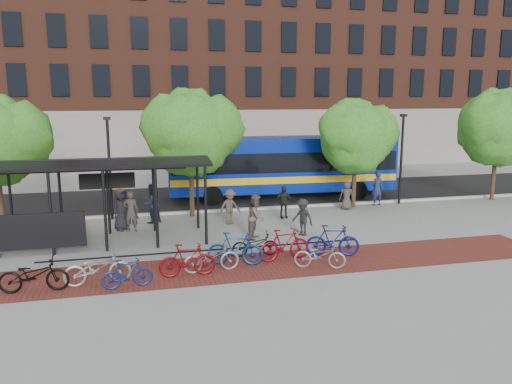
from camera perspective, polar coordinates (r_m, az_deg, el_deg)
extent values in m
plane|color=#9E9E99|center=(23.43, 0.97, -4.21)|extent=(160.00, 160.00, 0.00)
cube|color=black|center=(31.03, -2.77, -0.46)|extent=(160.00, 8.00, 0.01)
cube|color=#B7B7B2|center=(27.19, -1.16, -1.96)|extent=(160.00, 0.25, 0.12)
cube|color=maroon|center=(18.33, -1.14, -8.54)|extent=(24.00, 3.00, 0.01)
cube|color=black|center=(18.95, -5.62, -7.94)|extent=(12.00, 0.05, 0.95)
cube|color=brown|center=(50.56, 4.65, 15.26)|extent=(55.00, 14.00, 20.00)
cube|color=#7A664C|center=(63.35, -24.13, 18.04)|extent=(22.00, 22.00, 30.00)
cylinder|color=black|center=(23.75, -26.22, -1.05)|extent=(0.12, 0.12, 3.30)
cylinder|color=black|center=(20.77, -22.39, -2.32)|extent=(0.12, 0.12, 3.30)
cylinder|color=black|center=(23.39, -21.44, -0.85)|extent=(0.12, 0.12, 3.30)
cylinder|color=black|center=(20.56, -16.88, -2.09)|extent=(0.12, 0.12, 3.30)
cylinder|color=black|center=(23.19, -16.54, -0.63)|extent=(0.12, 0.12, 3.30)
cylinder|color=black|center=(20.53, -11.30, -1.85)|extent=(0.12, 0.12, 3.30)
cylinder|color=black|center=(23.17, -11.61, -0.41)|extent=(0.12, 0.12, 3.30)
cylinder|color=black|center=(20.70, -5.77, -1.58)|extent=(0.12, 0.12, 3.30)
cylinder|color=black|center=(23.32, -6.69, -0.19)|extent=(0.12, 0.12, 3.30)
cube|color=black|center=(21.05, -24.98, -4.17)|extent=(4.50, 0.08, 1.40)
cube|color=black|center=(20.97, -19.79, 2.98)|extent=(10.60, 1.65, 0.29)
cube|color=black|center=(22.35, -19.43, 3.46)|extent=(10.60, 1.65, 0.29)
cube|color=black|center=(23.09, -19.20, 2.69)|extent=(9.00, 0.10, 0.40)
cube|color=black|center=(23.16, -16.63, 1.23)|extent=(2.40, 0.12, 0.70)
cube|color=#FF7200|center=(23.24, -16.62, 1.27)|extent=(2.20, 0.02, 0.55)
cylinder|color=#382619|center=(26.40, -27.14, -1.05)|extent=(0.24, 0.24, 2.38)
sphere|color=#247E21|center=(25.98, -25.48, 5.82)|extent=(3.20, 3.20, 3.20)
cylinder|color=#382619|center=(25.79, -7.35, -0.03)|extent=(0.24, 0.24, 2.52)
sphere|color=#247E21|center=(25.40, -7.51, 6.50)|extent=(4.20, 4.20, 4.20)
sphere|color=#247E21|center=(25.71, -5.23, 7.27)|extent=(3.36, 3.36, 3.36)
sphere|color=#247E21|center=(25.00, -9.39, 7.30)|extent=(3.15, 3.15, 3.15)
sphere|color=#247E21|center=(25.76, -7.43, 8.34)|extent=(2.94, 2.94, 2.94)
cylinder|color=#382619|center=(28.22, 11.12, 0.55)|extent=(0.24, 0.24, 2.27)
sphere|color=#247E21|center=(27.88, 11.32, 5.93)|extent=(3.80, 3.80, 3.80)
sphere|color=#247E21|center=(28.45, 12.92, 6.56)|extent=(3.04, 3.04, 3.04)
sphere|color=#247E21|center=(27.26, 10.16, 6.70)|extent=(2.85, 2.85, 2.85)
sphere|color=#247E21|center=(28.23, 11.23, 7.62)|extent=(2.66, 2.66, 2.66)
cylinder|color=#382619|center=(32.99, 25.48, 1.31)|extent=(0.24, 0.24, 2.45)
sphere|color=#247E21|center=(32.68, 25.91, 6.48)|extent=(4.40, 4.40, 4.40)
sphere|color=#247E21|center=(33.53, 27.20, 6.97)|extent=(3.52, 3.52, 3.52)
sphere|color=#247E21|center=(31.87, 25.08, 7.19)|extent=(3.30, 3.30, 3.30)
sphere|color=#247E21|center=(33.02, 25.72, 7.92)|extent=(3.08, 3.08, 3.08)
cylinder|color=black|center=(25.76, -16.37, 2.41)|extent=(0.14, 0.14, 5.00)
cube|color=black|center=(25.53, -16.68, 8.07)|extent=(0.35, 0.20, 0.15)
cylinder|color=black|center=(29.66, 16.26, 3.47)|extent=(0.14, 0.14, 5.00)
cube|color=black|center=(29.46, 16.52, 8.39)|extent=(0.35, 0.20, 0.15)
cube|color=#082398|center=(30.32, 2.97, 3.23)|extent=(13.77, 3.65, 3.12)
cube|color=black|center=(30.29, 2.98, 3.71)|extent=(13.50, 3.68, 1.14)
cube|color=yellow|center=(30.43, 2.96, 1.80)|extent=(13.64, 3.69, 0.40)
cube|color=#082398|center=(30.16, 3.00, 6.07)|extent=(13.48, 3.34, 0.20)
cylinder|color=black|center=(28.40, -4.93, -0.44)|extent=(1.11, 0.37, 1.09)
cylinder|color=black|center=(31.29, -5.49, 0.60)|extent=(1.11, 0.37, 1.09)
cylinder|color=black|center=(30.52, 11.59, 0.17)|extent=(1.11, 0.37, 1.09)
cylinder|color=black|center=(33.22, 9.67, 1.10)|extent=(1.11, 0.37, 1.09)
imported|color=black|center=(17.39, -24.06, -8.66)|extent=(2.16, 0.83, 1.12)
imported|color=#ADACAF|center=(17.34, -17.67, -8.25)|extent=(2.21, 0.95, 1.13)
imported|color=navy|center=(16.78, -14.52, -9.00)|extent=(1.67, 0.66, 0.98)
imported|color=maroon|center=(17.39, -7.86, -7.71)|extent=(1.95, 0.56, 1.17)
imported|color=#A2A2A4|center=(17.77, -5.13, -7.43)|extent=(2.06, 0.87, 1.05)
imported|color=navy|center=(18.34, -2.37, -6.50)|extent=(2.14, 1.20, 1.24)
imported|color=black|center=(19.37, -0.11, -6.01)|extent=(1.84, 0.77, 0.94)
imported|color=maroon|center=(18.88, 3.24, -6.02)|extent=(2.12, 0.92, 1.23)
imported|color=#959698|center=(18.21, 7.32, -7.15)|extent=(1.96, 1.25, 0.97)
imported|color=navy|center=(19.57, 8.73, -5.50)|extent=(2.15, 1.11, 1.24)
imported|color=black|center=(23.78, -15.10, -1.93)|extent=(1.14, 1.08, 1.96)
imported|color=#413834|center=(23.46, -14.12, -2.15)|extent=(0.73, 0.51, 1.89)
imported|color=#1B2440|center=(24.81, -11.84, -1.29)|extent=(1.18, 1.10, 1.94)
imported|color=#4E403A|center=(24.06, -3.02, -1.71)|extent=(1.26, 0.96, 1.72)
imported|color=black|center=(25.33, 3.17, -1.15)|extent=(1.00, 0.47, 1.66)
imported|color=#443C36|center=(27.64, 10.32, -0.38)|extent=(0.85, 0.63, 1.58)
imported|color=#212A4D|center=(29.03, 13.65, 0.41)|extent=(0.77, 0.56, 1.96)
imported|color=brown|center=(21.59, 0.01, -2.83)|extent=(1.12, 1.20, 1.96)
imported|color=black|center=(22.21, 5.34, -2.89)|extent=(1.12, 1.23, 1.66)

